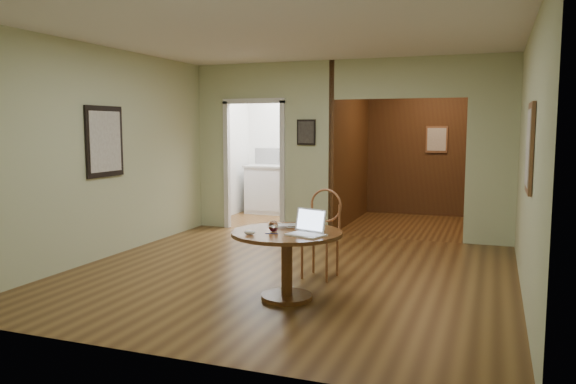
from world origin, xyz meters
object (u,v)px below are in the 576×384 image
(dining_table, at_px, (287,249))
(open_laptop, at_px, (308,228))
(closed_laptop, at_px, (292,227))
(chair, at_px, (322,228))

(dining_table, relative_size, open_laptop, 2.78)
(open_laptop, distance_m, closed_laptop, 0.37)
(dining_table, height_order, closed_laptop, closed_laptop)
(chair, xyz_separation_m, closed_laptop, (-0.09, -0.76, 0.14))
(chair, height_order, open_laptop, chair)
(open_laptop, xyz_separation_m, closed_laptop, (-0.26, 0.26, -0.05))
(open_laptop, bearing_deg, closed_laptop, 152.60)
(dining_table, distance_m, open_laptop, 0.35)
(dining_table, height_order, chair, chair)
(dining_table, xyz_separation_m, open_laptop, (0.24, -0.08, 0.24))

